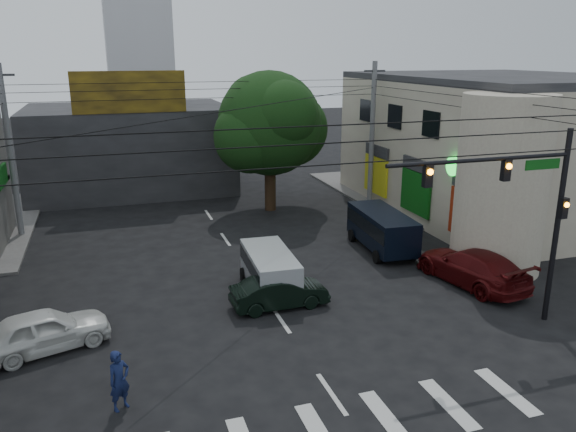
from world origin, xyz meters
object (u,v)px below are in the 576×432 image
navy_van (382,231)px  traffic_officer (119,380)px  utility_pole_far_left (10,153)px  white_compact (44,330)px  maroon_sedan (472,267)px  street_tree (270,124)px  dark_sedan (279,292)px  utility_pole_far_right (372,136)px  silver_minivan (270,272)px  traffic_gantry (523,199)px

navy_van → traffic_officer: (-13.11, -9.67, -0.10)m
utility_pole_far_left → white_compact: utility_pole_far_left is taller
maroon_sedan → navy_van: size_ratio=1.12×
street_tree → utility_pole_far_left: (-14.50, -1.00, -0.87)m
utility_pole_far_left → navy_van: (17.70, -8.12, -3.60)m
dark_sedan → traffic_officer: (-6.21, -4.92, 0.26)m
utility_pole_far_right → maroon_sedan: (-1.60, -13.24, -3.81)m
silver_minivan → traffic_officer: 8.95m
utility_pole_far_left → maroon_sedan: size_ratio=1.61×
silver_minivan → traffic_officer: size_ratio=2.35×
street_tree → traffic_officer: street_tree is taller
traffic_gantry → utility_pole_far_right: (2.68, 17.00, -0.23)m
street_tree → traffic_gantry: bearing=-78.0°
white_compact → maroon_sedan: maroon_sedan is taller
traffic_gantry → traffic_officer: (-13.74, -0.79, -3.93)m
utility_pole_far_right → dark_sedan: size_ratio=2.38×
street_tree → dark_sedan: size_ratio=2.25×
traffic_gantry → maroon_sedan: bearing=74.1°
traffic_gantry → dark_sedan: (-7.53, 4.13, -4.20)m
street_tree → utility_pole_far_right: 6.63m
traffic_gantry → maroon_sedan: traffic_gantry is taller
utility_pole_far_right → traffic_officer: utility_pole_far_right is taller
white_compact → navy_van: 16.35m
utility_pole_far_left → silver_minivan: size_ratio=2.19×
silver_minivan → navy_van: 7.60m
street_tree → silver_minivan: (-3.66, -12.39, -4.59)m
utility_pole_far_right → silver_minivan: bearing=-131.7°
dark_sedan → traffic_gantry: bearing=-120.1°
utility_pole_far_left → dark_sedan: bearing=-50.0°
traffic_officer → utility_pole_far_right: bearing=14.4°
utility_pole_far_left → dark_sedan: (10.80, -12.87, -3.97)m
street_tree → traffic_gantry: 18.42m
dark_sedan → utility_pole_far_left: bearing=38.7°
street_tree → silver_minivan: bearing=-106.5°
utility_pole_far_right → dark_sedan: (-10.20, -12.87, -3.97)m
silver_minivan → utility_pole_far_right: bearing=-38.7°
street_tree → utility_pole_far_right: size_ratio=0.95×
street_tree → traffic_officer: (-9.91, -18.79, -4.58)m
street_tree → white_compact: street_tree is taller
dark_sedan → street_tree: bearing=-16.2°
silver_minivan → traffic_officer: (-6.25, -6.40, 0.01)m
traffic_gantry → dark_sedan: size_ratio=1.86×
maroon_sedan → utility_pole_far_right: bearing=-106.5°
traffic_gantry → maroon_sedan: size_ratio=1.26×
utility_pole_far_right → navy_van: (-3.30, -8.12, -3.60)m
silver_minivan → maroon_sedan: bearing=-99.2°
dark_sedan → navy_van: navy_van is taller
navy_van → maroon_sedan: bearing=-157.7°
traffic_officer → utility_pole_far_left: bearing=71.5°
street_tree → traffic_officer: bearing=-117.8°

